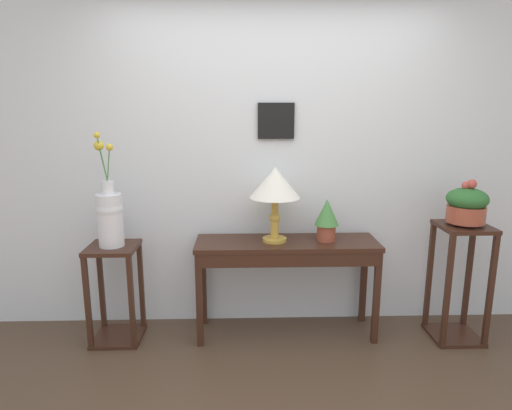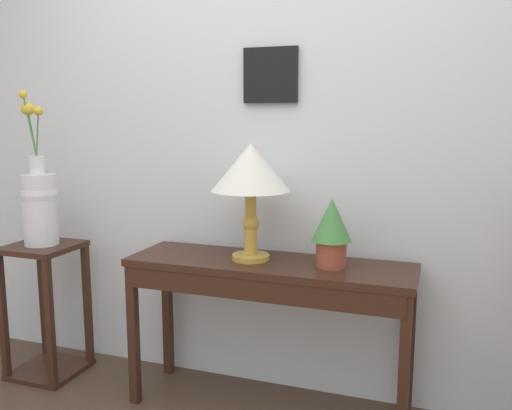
{
  "view_description": "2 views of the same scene",
  "coord_description": "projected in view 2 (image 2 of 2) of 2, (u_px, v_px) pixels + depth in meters",
  "views": [
    {
      "loc": [
        -0.24,
        -1.97,
        1.73
      ],
      "look_at": [
        -0.14,
        1.1,
        1.05
      ],
      "focal_mm": 30.7,
      "sensor_mm": 36.0,
      "label": 1
    },
    {
      "loc": [
        0.87,
        -1.2,
        1.43
      ],
      "look_at": [
        0.01,
        1.21,
        1.02
      ],
      "focal_mm": 37.99,
      "sensor_mm": 36.0,
      "label": 2
    }
  ],
  "objects": [
    {
      "name": "flower_vase_tall_left",
      "position": [
        39.0,
        200.0,
        2.92
      ],
      "size": [
        0.19,
        0.19,
        0.83
      ],
      "color": "silver",
      "rests_on": "pedestal_stand_left"
    },
    {
      "name": "console_table",
      "position": [
        267.0,
        283.0,
        2.57
      ],
      "size": [
        1.37,
        0.41,
        0.76
      ],
      "color": "#381E14",
      "rests_on": "ground"
    },
    {
      "name": "potted_plant_on_console",
      "position": [
        332.0,
        229.0,
        2.45
      ],
      "size": [
        0.18,
        0.18,
        0.32
      ],
      "color": "#9E4733",
      "rests_on": "console_table"
    },
    {
      "name": "table_lamp",
      "position": [
        250.0,
        172.0,
        2.54
      ],
      "size": [
        0.37,
        0.37,
        0.56
      ],
      "color": "gold",
      "rests_on": "console_table"
    },
    {
      "name": "pedestal_stand_left",
      "position": [
        46.0,
        310.0,
        3.02
      ],
      "size": [
        0.36,
        0.36,
        0.75
      ],
      "color": "#381E14",
      "rests_on": "ground"
    },
    {
      "name": "back_wall_with_art",
      "position": [
        270.0,
        124.0,
        2.78
      ],
      "size": [
        9.0,
        0.13,
        2.8
      ],
      "color": "silver",
      "rests_on": "ground"
    }
  ]
}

